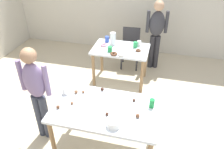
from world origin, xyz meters
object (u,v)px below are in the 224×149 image
dining_table_near (106,113)px  person_adult_far (156,30)px  dining_table_far (121,54)px  chair_far_table (131,45)px  pitcher_far (113,39)px  mixing_bowl (114,123)px  person_girl_near (36,88)px  soda_can (152,103)px

dining_table_near → person_adult_far: bearing=80.0°
dining_table_far → chair_far_table: chair_far_table is taller
person_adult_far → pitcher_far: size_ratio=6.19×
dining_table_far → mixing_bowl: mixing_bowl is taller
mixing_bowl → person_adult_far: bearing=84.6°
person_girl_near → pitcher_far: 1.94m
dining_table_far → person_girl_near: person_girl_near is taller
dining_table_far → pitcher_far: (-0.19, 0.13, 0.24)m
pitcher_far → person_adult_far: bearing=37.1°
chair_far_table → dining_table_near: bearing=-87.8°
soda_can → person_adult_far: bearing=93.4°
mixing_bowl → soda_can: (0.39, 0.44, 0.02)m
mixing_bowl → person_girl_near: bearing=166.3°
chair_far_table → mixing_bowl: (0.27, -2.69, 0.30)m
person_adult_far → mixing_bowl: (-0.26, -2.72, -0.11)m
dining_table_near → soda_can: 0.61m
person_adult_far → pitcher_far: person_adult_far is taller
soda_can → pitcher_far: pitcher_far is taller
chair_far_table → person_adult_far: 0.66m
dining_table_far → person_girl_near: size_ratio=0.72×
dining_table_far → pitcher_far: pitcher_far is taller
person_adult_far → pitcher_far: 0.99m
dining_table_near → mixing_bowl: mixing_bowl is taller
person_girl_near → person_adult_far: bearing=60.3°
person_girl_near → soda_can: person_girl_near is taller
chair_far_table → person_girl_near: size_ratio=0.59×
person_girl_near → mixing_bowl: person_girl_near is taller
person_adult_far → soda_can: person_adult_far is taller
dining_table_near → chair_far_table: chair_far_table is taller
soda_can → dining_table_far: bearing=115.4°
person_girl_near → soda_can: (1.53, 0.16, -0.07)m
person_adult_far → soda_can: (0.14, -2.29, -0.09)m
person_adult_far → mixing_bowl: bearing=-95.4°
pitcher_far → person_girl_near: bearing=-108.1°
soda_can → mixing_bowl: bearing=-132.1°
dining_table_far → pitcher_far: size_ratio=4.40×
chair_far_table → mixing_bowl: size_ratio=5.25×
soda_can → person_girl_near: bearing=-174.0°
dining_table_far → soda_can: 1.73m
person_girl_near → pitcher_far: bearing=71.9°
person_girl_near → dining_table_far: bearing=65.2°
chair_far_table → soda_can: (0.66, -2.26, 0.31)m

